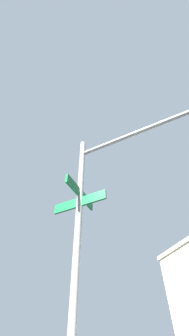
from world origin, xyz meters
TOP-DOWN VIEW (x-y plane):
  - traffic_signal_near at (-6.17, -6.23)m, footprint 2.99×2.47m

SIDE VIEW (x-z plane):
  - traffic_signal_near at x=-6.17m, z-range 1.11..6.52m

